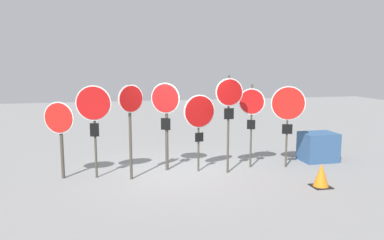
{
  "coord_description": "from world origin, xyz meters",
  "views": [
    {
      "loc": [
        -1.83,
        -9.6,
        2.88
      ],
      "look_at": [
        0.34,
        0.0,
        1.41
      ],
      "focal_mm": 35.0,
      "sensor_mm": 36.0,
      "label": 1
    }
  ],
  "objects_px": {
    "storage_crate": "(318,147)",
    "stop_sign_0": "(60,125)",
    "stop_sign_3": "(166,110)",
    "stop_sign_1": "(94,110)",
    "stop_sign_4": "(199,115)",
    "stop_sign_5": "(229,102)",
    "traffic_cone_0": "(321,175)",
    "stop_sign_2": "(131,111)",
    "stop_sign_7": "(288,108)",
    "stop_sign_6": "(252,108)"
  },
  "relations": [
    {
      "from": "storage_crate",
      "to": "stop_sign_0",
      "type": "bearing_deg",
      "value": -178.57
    },
    {
      "from": "stop_sign_3",
      "to": "storage_crate",
      "type": "height_order",
      "value": "stop_sign_3"
    },
    {
      "from": "stop_sign_1",
      "to": "stop_sign_0",
      "type": "bearing_deg",
      "value": -179.39
    },
    {
      "from": "stop_sign_4",
      "to": "stop_sign_5",
      "type": "xyz_separation_m",
      "value": [
        0.72,
        -0.31,
        0.38
      ]
    },
    {
      "from": "stop_sign_4",
      "to": "traffic_cone_0",
      "type": "distance_m",
      "value": 3.37
    },
    {
      "from": "stop_sign_1",
      "to": "stop_sign_5",
      "type": "relative_size",
      "value": 0.91
    },
    {
      "from": "stop_sign_1",
      "to": "stop_sign_2",
      "type": "bearing_deg",
      "value": -9.97
    },
    {
      "from": "stop_sign_3",
      "to": "stop_sign_4",
      "type": "height_order",
      "value": "stop_sign_3"
    },
    {
      "from": "stop_sign_7",
      "to": "storage_crate",
      "type": "xyz_separation_m",
      "value": [
        1.27,
        0.47,
        -1.26
      ]
    },
    {
      "from": "stop_sign_7",
      "to": "traffic_cone_0",
      "type": "height_order",
      "value": "stop_sign_7"
    },
    {
      "from": "stop_sign_5",
      "to": "traffic_cone_0",
      "type": "relative_size",
      "value": 4.57
    },
    {
      "from": "stop_sign_0",
      "to": "stop_sign_1",
      "type": "xyz_separation_m",
      "value": [
        0.84,
        -0.13,
        0.38
      ]
    },
    {
      "from": "stop_sign_3",
      "to": "stop_sign_6",
      "type": "distance_m",
      "value": 2.35
    },
    {
      "from": "stop_sign_1",
      "to": "traffic_cone_0",
      "type": "relative_size",
      "value": 4.17
    },
    {
      "from": "stop_sign_0",
      "to": "stop_sign_2",
      "type": "height_order",
      "value": "stop_sign_2"
    },
    {
      "from": "stop_sign_0",
      "to": "stop_sign_3",
      "type": "relative_size",
      "value": 0.82
    },
    {
      "from": "stop_sign_2",
      "to": "stop_sign_3",
      "type": "height_order",
      "value": "stop_sign_2"
    },
    {
      "from": "traffic_cone_0",
      "to": "storage_crate",
      "type": "relative_size",
      "value": 0.56
    },
    {
      "from": "stop_sign_5",
      "to": "stop_sign_7",
      "type": "bearing_deg",
      "value": 7.39
    },
    {
      "from": "stop_sign_6",
      "to": "traffic_cone_0",
      "type": "height_order",
      "value": "stop_sign_6"
    },
    {
      "from": "stop_sign_0",
      "to": "stop_sign_2",
      "type": "xyz_separation_m",
      "value": [
        1.73,
        -0.45,
        0.37
      ]
    },
    {
      "from": "stop_sign_3",
      "to": "storage_crate",
      "type": "bearing_deg",
      "value": 31.77
    },
    {
      "from": "stop_sign_0",
      "to": "stop_sign_1",
      "type": "height_order",
      "value": "stop_sign_1"
    },
    {
      "from": "storage_crate",
      "to": "stop_sign_7",
      "type": "bearing_deg",
      "value": -159.89
    },
    {
      "from": "stop_sign_3",
      "to": "stop_sign_5",
      "type": "height_order",
      "value": "stop_sign_5"
    },
    {
      "from": "stop_sign_1",
      "to": "stop_sign_5",
      "type": "bearing_deg",
      "value": 4.29
    },
    {
      "from": "stop_sign_5",
      "to": "storage_crate",
      "type": "height_order",
      "value": "stop_sign_5"
    },
    {
      "from": "stop_sign_7",
      "to": "stop_sign_5",
      "type": "bearing_deg",
      "value": -155.81
    },
    {
      "from": "stop_sign_2",
      "to": "traffic_cone_0",
      "type": "height_order",
      "value": "stop_sign_2"
    },
    {
      "from": "stop_sign_6",
      "to": "stop_sign_7",
      "type": "relative_size",
      "value": 1.02
    },
    {
      "from": "stop_sign_2",
      "to": "storage_crate",
      "type": "distance_m",
      "value": 5.75
    },
    {
      "from": "stop_sign_3",
      "to": "stop_sign_7",
      "type": "height_order",
      "value": "stop_sign_3"
    },
    {
      "from": "stop_sign_0",
      "to": "traffic_cone_0",
      "type": "relative_size",
      "value": 3.47
    },
    {
      "from": "stop_sign_3",
      "to": "storage_crate",
      "type": "xyz_separation_m",
      "value": [
        4.6,
        0.01,
        -1.23
      ]
    },
    {
      "from": "stop_sign_0",
      "to": "traffic_cone_0",
      "type": "height_order",
      "value": "stop_sign_0"
    },
    {
      "from": "traffic_cone_0",
      "to": "storage_crate",
      "type": "distance_m",
      "value": 2.53
    },
    {
      "from": "stop_sign_0",
      "to": "stop_sign_5",
      "type": "xyz_separation_m",
      "value": [
        4.26,
        -0.45,
        0.54
      ]
    },
    {
      "from": "stop_sign_1",
      "to": "stop_sign_7",
      "type": "relative_size",
      "value": 1.03
    },
    {
      "from": "stop_sign_7",
      "to": "traffic_cone_0",
      "type": "distance_m",
      "value": 2.23
    },
    {
      "from": "stop_sign_3",
      "to": "stop_sign_1",
      "type": "bearing_deg",
      "value": -138.91
    },
    {
      "from": "traffic_cone_0",
      "to": "stop_sign_4",
      "type": "bearing_deg",
      "value": 143.21
    },
    {
      "from": "stop_sign_6",
      "to": "stop_sign_1",
      "type": "bearing_deg",
      "value": -152.61
    },
    {
      "from": "stop_sign_6",
      "to": "stop_sign_4",
      "type": "bearing_deg",
      "value": -150.71
    },
    {
      "from": "stop_sign_2",
      "to": "stop_sign_4",
      "type": "xyz_separation_m",
      "value": [
        1.81,
        0.31,
        -0.21
      ]
    },
    {
      "from": "stop_sign_3",
      "to": "traffic_cone_0",
      "type": "relative_size",
      "value": 4.22
    },
    {
      "from": "stop_sign_4",
      "to": "stop_sign_7",
      "type": "height_order",
      "value": "stop_sign_7"
    },
    {
      "from": "stop_sign_3",
      "to": "stop_sign_6",
      "type": "bearing_deg",
      "value": 25.81
    },
    {
      "from": "stop_sign_1",
      "to": "stop_sign_7",
      "type": "bearing_deg",
      "value": 7.95
    },
    {
      "from": "stop_sign_4",
      "to": "stop_sign_5",
      "type": "height_order",
      "value": "stop_sign_5"
    },
    {
      "from": "stop_sign_0",
      "to": "stop_sign_6",
      "type": "bearing_deg",
      "value": 22.48
    }
  ]
}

